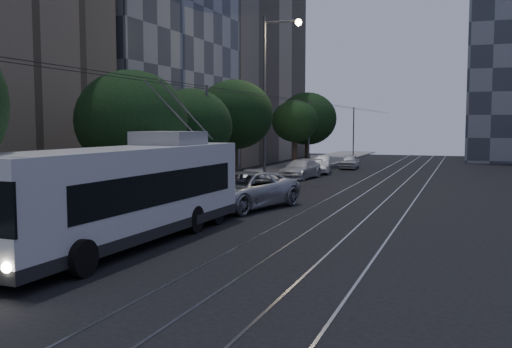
{
  "coord_description": "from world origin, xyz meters",
  "views": [
    {
      "loc": [
        7.24,
        -16.56,
        4.02
      ],
      "look_at": [
        -0.24,
        3.58,
        2.14
      ],
      "focal_mm": 40.0,
      "sensor_mm": 36.0,
      "label": 1
    }
  ],
  "objects": [
    {
      "name": "ground",
      "position": [
        0.0,
        0.0,
        0.0
      ],
      "size": [
        120.0,
        120.0,
        0.0
      ],
      "primitive_type": "plane",
      "color": "black",
      "rests_on": "ground"
    },
    {
      "name": "sidewalk",
      "position": [
        -7.5,
        20.0,
        0.07
      ],
      "size": [
        5.0,
        90.0,
        0.15
      ],
      "primitive_type": "cube",
      "color": "gray",
      "rests_on": "ground"
    },
    {
      "name": "tram_rails",
      "position": [
        2.5,
        20.0,
        0.01
      ],
      "size": [
        4.52,
        90.0,
        0.02
      ],
      "color": "gray",
      "rests_on": "ground"
    },
    {
      "name": "overhead_wires",
      "position": [
        -4.97,
        20.0,
        3.47
      ],
      "size": [
        2.23,
        90.0,
        6.0
      ],
      "color": "black",
      "rests_on": "ground"
    },
    {
      "name": "building_glass_mid",
      "position": [
        -19.0,
        22.0,
        13.42
      ],
      "size": [
        14.4,
        18.4,
        26.8
      ],
      "color": "#353A43",
      "rests_on": "ground"
    },
    {
      "name": "building_tan_far",
      "position": [
        -19.0,
        42.0,
        17.42
      ],
      "size": [
        14.4,
        22.4,
        34.8
      ],
      "color": "gray",
      "rests_on": "ground"
    },
    {
      "name": "trolleybus",
      "position": [
        -3.39,
        -0.3,
        1.73
      ],
      "size": [
        3.01,
        12.62,
        5.63
      ],
      "rotation": [
        0.0,
        0.0,
        -0.03
      ],
      "color": "silver",
      "rests_on": "ground"
    },
    {
      "name": "pickup_silver",
      "position": [
        -2.7,
        8.47,
        0.88
      ],
      "size": [
        4.53,
        6.87,
        1.75
      ],
      "primitive_type": "imported",
      "rotation": [
        0.0,
        0.0,
        -0.28
      ],
      "color": "#B1B3B9",
      "rests_on": "ground"
    },
    {
      "name": "car_white_a",
      "position": [
        -4.3,
        14.0,
        0.76
      ],
      "size": [
        3.12,
        4.81,
        1.52
      ],
      "primitive_type": "imported",
      "rotation": [
        0.0,
        0.0,
        0.32
      ],
      "color": "#B9BABE",
      "rests_on": "ground"
    },
    {
      "name": "car_white_b",
      "position": [
        -4.3,
        24.0,
        0.7
      ],
      "size": [
        2.53,
        5.02,
        1.4
      ],
      "primitive_type": "imported",
      "rotation": [
        0.0,
        0.0,
        -0.12
      ],
      "color": "#B8B7BC",
      "rests_on": "ground"
    },
    {
      "name": "car_white_c",
      "position": [
        -4.07,
        29.0,
        0.73
      ],
      "size": [
        2.43,
        4.67,
        1.47
      ],
      "primitive_type": "imported",
      "rotation": [
        0.0,
        0.0,
        0.21
      ],
      "color": "silver",
      "rests_on": "ground"
    },
    {
      "name": "car_white_d",
      "position": [
        -2.7,
        34.55,
        0.64
      ],
      "size": [
        1.82,
        3.89,
        1.29
      ],
      "primitive_type": "imported",
      "rotation": [
        0.0,
        0.0,
        0.08
      ],
      "color": "#B4B3B8",
      "rests_on": "ground"
    },
    {
      "name": "tree_1",
      "position": [
        -6.61,
        5.04,
        4.16
      ],
      "size": [
        4.93,
        4.93,
        6.38
      ],
      "color": "black",
      "rests_on": "ground"
    },
    {
      "name": "tree_2",
      "position": [
        -6.5,
        10.54,
        3.9
      ],
      "size": [
        4.43,
        4.43,
        5.91
      ],
      "color": "black",
      "rests_on": "ground"
    },
    {
      "name": "tree_3",
      "position": [
        -6.5,
        16.6,
        4.61
      ],
      "size": [
        4.84,
        4.84,
        6.8
      ],
      "color": "black",
      "rests_on": "ground"
    },
    {
      "name": "tree_4",
      "position": [
        -6.5,
        29.93,
        4.25
      ],
      "size": [
        3.93,
        3.93,
        6.05
      ],
      "color": "black",
      "rests_on": "ground"
    },
    {
      "name": "tree_5",
      "position": [
        -7.0,
        35.75,
        4.53
      ],
      "size": [
        5.49,
        5.49,
        7.01
      ],
      "color": "black",
      "rests_on": "ground"
    },
    {
      "name": "streetlamp_far",
      "position": [
        -5.37,
        20.23,
        6.72
      ],
      "size": [
        2.69,
        0.44,
        11.27
      ],
      "color": "#505053",
      "rests_on": "ground"
    }
  ]
}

